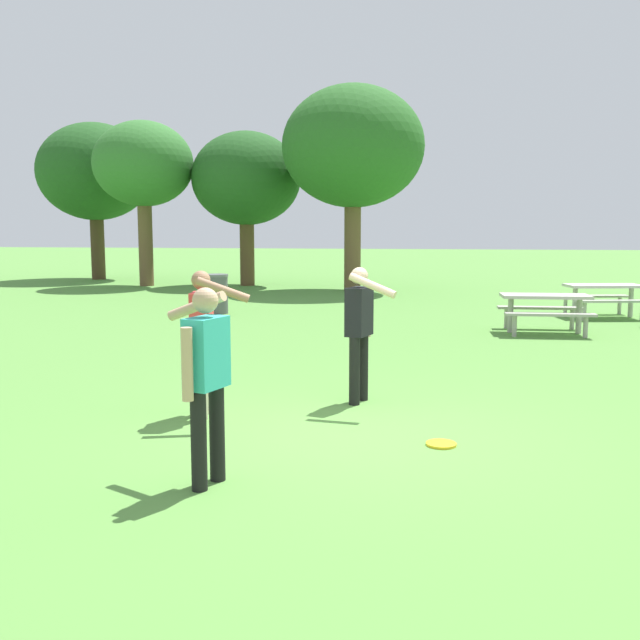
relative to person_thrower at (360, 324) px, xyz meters
name	(u,v)px	position (x,y,z in m)	size (l,w,h in m)	color
ground_plane	(358,435)	(0.12, -1.39, -0.96)	(120.00, 120.00, 0.00)	#568E3D
person_thrower	(360,324)	(0.00, 0.00, 0.00)	(0.63, 0.75, 1.64)	black
person_catcher	(205,371)	(-0.97, -3.01, 0.00)	(0.63, 0.75, 1.64)	black
person_bystander	(203,332)	(-1.66, -0.90, 0.00)	(0.74, 0.60, 1.64)	#B7AD93
frisbee	(441,444)	(0.96, -1.62, -0.95)	(0.30, 0.30, 0.03)	yellow
picnic_table_near	(545,305)	(3.09, 6.29, -0.40)	(1.74, 1.47, 0.77)	#B2ADA3
picnic_table_far	(603,293)	(4.82, 9.08, -0.40)	(1.93, 1.71, 0.77)	beige
trash_can_further_along	(216,294)	(-4.32, 8.44, -0.48)	(0.59, 0.59, 0.96)	#515156
tree_tall_left	(95,173)	(-12.28, 18.77, 3.23)	(4.44, 4.44, 6.12)	#4C3823
tree_broad_center	(143,165)	(-9.18, 16.06, 3.25)	(3.49, 3.49, 5.76)	brown
tree_far_right	(246,179)	(-5.66, 16.74, 2.78)	(3.84, 3.84, 5.41)	brown
tree_slender_mid	(353,148)	(-1.72, 15.19, 3.66)	(4.59, 4.59, 6.61)	brown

